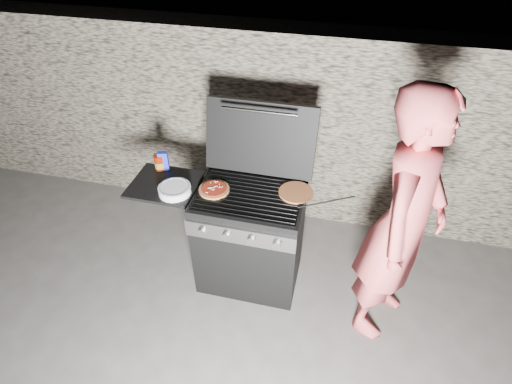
% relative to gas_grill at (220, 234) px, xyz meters
% --- Properties ---
extents(ground, '(50.00, 50.00, 0.00)m').
position_rel_gas_grill_xyz_m(ground, '(0.25, 0.00, -0.46)').
color(ground, '#484440').
extents(stone_wall, '(8.00, 0.35, 1.80)m').
position_rel_gas_grill_xyz_m(stone_wall, '(0.25, 1.05, 0.44)').
color(stone_wall, gray).
rests_on(stone_wall, ground).
extents(gas_grill, '(1.34, 0.79, 0.91)m').
position_rel_gas_grill_xyz_m(gas_grill, '(0.00, 0.00, 0.00)').
color(gas_grill, black).
rests_on(gas_grill, ground).
extents(pizza_topped, '(0.26, 0.26, 0.03)m').
position_rel_gas_grill_xyz_m(pizza_topped, '(-0.02, -0.01, 0.47)').
color(pizza_topped, '#BC8739').
rests_on(pizza_topped, gas_grill).
extents(pizza_plain, '(0.30, 0.30, 0.01)m').
position_rel_gas_grill_xyz_m(pizza_plain, '(0.58, 0.10, 0.46)').
color(pizza_plain, '#E0894D').
rests_on(pizza_plain, gas_grill).
extents(sauce_jar, '(0.09, 0.09, 0.13)m').
position_rel_gas_grill_xyz_m(sauce_jar, '(-0.52, 0.17, 0.51)').
color(sauce_jar, '#821802').
rests_on(sauce_jar, gas_grill).
extents(blue_carton, '(0.08, 0.06, 0.16)m').
position_rel_gas_grill_xyz_m(blue_carton, '(-0.49, 0.17, 0.53)').
color(blue_carton, '#1E2BB6').
rests_on(blue_carton, gas_grill).
extents(plate_stack, '(0.26, 0.26, 0.06)m').
position_rel_gas_grill_xyz_m(plate_stack, '(-0.29, -0.09, 0.47)').
color(plate_stack, white).
rests_on(plate_stack, gas_grill).
extents(person, '(0.70, 0.83, 1.94)m').
position_rel_gas_grill_xyz_m(person, '(1.31, -0.13, 0.51)').
color(person, '#DA5155').
rests_on(person, ground).
extents(tongs, '(0.39, 0.14, 0.08)m').
position_rel_gas_grill_xyz_m(tongs, '(0.80, 0.00, 0.50)').
color(tongs, black).
rests_on(tongs, gas_grill).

